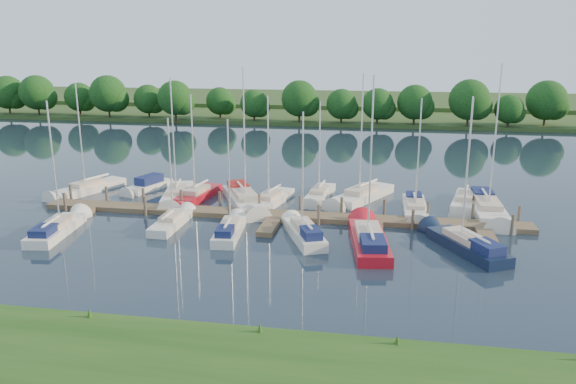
% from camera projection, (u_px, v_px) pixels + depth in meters
% --- Properties ---
extents(ground, '(260.00, 260.00, 0.00)m').
position_uv_depth(ground, '(254.00, 252.00, 38.22)').
color(ground, '#17212F').
rests_on(ground, ground).
extents(dock, '(40.00, 6.00, 0.40)m').
position_uv_depth(dock, '(275.00, 218.00, 45.12)').
color(dock, '#4F3D2C').
rests_on(dock, ground).
extents(mooring_pilings, '(38.24, 2.84, 2.00)m').
position_uv_depth(mooring_pilings, '(278.00, 209.00, 46.09)').
color(mooring_pilings, '#473D33').
rests_on(mooring_pilings, ground).
extents(far_shore, '(180.00, 30.00, 0.60)m').
position_uv_depth(far_shore, '(342.00, 115.00, 109.56)').
color(far_shore, '#263F18').
rests_on(far_shore, ground).
extents(distant_hill, '(220.00, 40.00, 1.40)m').
position_uv_depth(distant_hill, '(351.00, 100.00, 133.26)').
color(distant_hill, '#395224').
rests_on(distant_hill, ground).
extents(treeline, '(145.27, 9.39, 8.13)m').
position_uv_depth(treeline, '(348.00, 102.00, 96.08)').
color(treeline, '#38281C').
rests_on(treeline, ground).
extents(sailboat_n_0, '(4.35, 8.34, 10.70)m').
position_uv_depth(sailboat_n_0, '(88.00, 189.00, 53.54)').
color(sailboat_n_0, silver).
rests_on(sailboat_n_0, ground).
extents(motorboat, '(3.16, 5.88, 1.75)m').
position_uv_depth(motorboat, '(148.00, 186.00, 54.32)').
color(motorboat, silver).
rests_on(motorboat, ground).
extents(sailboat_n_2, '(3.85, 9.10, 11.34)m').
position_uv_depth(sailboat_n_2, '(177.00, 196.00, 51.21)').
color(sailboat_n_2, silver).
rests_on(sailboat_n_2, ground).
extents(sailboat_n_3, '(2.71, 7.76, 9.94)m').
position_uv_depth(sailboat_n_3, '(196.00, 197.00, 50.92)').
color(sailboat_n_3, '#AF101C').
rests_on(sailboat_n_3, ground).
extents(sailboat_n_4, '(5.86, 9.42, 12.36)m').
position_uv_depth(sailboat_n_4, '(244.00, 201.00, 49.39)').
color(sailboat_n_4, silver).
rests_on(sailboat_n_4, ground).
extents(sailboat_n_5, '(3.14, 7.82, 9.94)m').
position_uv_depth(sailboat_n_5, '(270.00, 202.00, 49.45)').
color(sailboat_n_5, silver).
rests_on(sailboat_n_5, ground).
extents(sailboat_n_6, '(2.30, 7.28, 9.25)m').
position_uv_depth(sailboat_n_6, '(319.00, 196.00, 51.42)').
color(sailboat_n_6, silver).
rests_on(sailboat_n_6, ground).
extents(sailboat_n_7, '(5.65, 8.92, 11.78)m').
position_uv_depth(sailboat_n_7, '(361.00, 197.00, 50.81)').
color(sailboat_n_7, silver).
rests_on(sailboat_n_7, ground).
extents(sailboat_n_8, '(1.91, 7.80, 9.89)m').
position_uv_depth(sailboat_n_8, '(415.00, 209.00, 47.18)').
color(sailboat_n_8, silver).
rests_on(sailboat_n_8, ground).
extents(sailboat_n_9, '(3.16, 7.79, 9.96)m').
position_uv_depth(sailboat_n_9, '(464.00, 203.00, 48.96)').
color(sailboat_n_9, silver).
rests_on(sailboat_n_9, ground).
extents(sailboat_n_10, '(2.44, 10.06, 12.76)m').
position_uv_depth(sailboat_n_10, '(487.00, 210.00, 46.79)').
color(sailboat_n_10, silver).
rests_on(sailboat_n_10, ground).
extents(sailboat_s_0, '(2.75, 8.07, 10.22)m').
position_uv_depth(sailboat_s_0, '(58.00, 229.00, 41.95)').
color(sailboat_s_0, silver).
rests_on(sailboat_s_0, ground).
extents(sailboat_s_1, '(1.62, 6.73, 8.73)m').
position_uv_depth(sailboat_s_1, '(172.00, 222.00, 43.72)').
color(sailboat_s_1, silver).
rests_on(sailboat_s_1, ground).
extents(sailboat_s_2, '(2.21, 6.96, 8.97)m').
position_uv_depth(sailboat_s_2, '(230.00, 231.00, 41.48)').
color(sailboat_s_2, silver).
rests_on(sailboat_s_2, ground).
extents(sailboat_s_3, '(4.07, 7.22, 9.65)m').
position_uv_depth(sailboat_s_3, '(304.00, 234.00, 40.78)').
color(sailboat_s_3, silver).
rests_on(sailboat_s_3, ground).
extents(sailboat_s_4, '(3.38, 9.69, 12.23)m').
position_uv_depth(sailboat_s_4, '(368.00, 240.00, 39.50)').
color(sailboat_s_4, '#AF101C').
rests_on(sailboat_s_4, ground).
extents(sailboat_s_5, '(5.33, 8.07, 10.84)m').
position_uv_depth(sailboat_s_5, '(465.00, 246.00, 38.47)').
color(sailboat_s_5, black).
rests_on(sailboat_s_5, ground).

